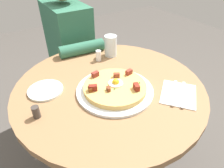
{
  "coord_description": "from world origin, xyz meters",
  "views": [
    {
      "loc": [
        -0.62,
        0.38,
        1.24
      ],
      "look_at": [
        -0.03,
        0.0,
        0.73
      ],
      "focal_mm": 31.63,
      "sensor_mm": 36.0,
      "label": 1
    }
  ],
  "objects_px": {
    "breakfast_pizza": "(115,87)",
    "knife": "(183,94)",
    "water_glass": "(111,46)",
    "pizza_plate": "(115,90)",
    "fork": "(174,92)",
    "dining_table": "(110,111)",
    "bread_plate": "(46,90)",
    "person_seated": "(72,63)",
    "salt_shaker": "(98,56)",
    "pepper_shaker": "(36,112)"
  },
  "relations": [
    {
      "from": "person_seated",
      "to": "pepper_shaker",
      "type": "height_order",
      "value": "person_seated"
    },
    {
      "from": "salt_shaker",
      "to": "knife",
      "type": "bearing_deg",
      "value": -161.36
    },
    {
      "from": "knife",
      "to": "pizza_plate",
      "type": "bearing_deg",
      "value": -76.88
    },
    {
      "from": "water_glass",
      "to": "pizza_plate",
      "type": "bearing_deg",
      "value": 150.95
    },
    {
      "from": "fork",
      "to": "water_glass",
      "type": "height_order",
      "value": "water_glass"
    },
    {
      "from": "fork",
      "to": "breakfast_pizza",
      "type": "bearing_deg",
      "value": -75.18
    },
    {
      "from": "dining_table",
      "to": "breakfast_pizza",
      "type": "bearing_deg",
      "value": 172.53
    },
    {
      "from": "fork",
      "to": "salt_shaker",
      "type": "xyz_separation_m",
      "value": [
        0.43,
        0.13,
        0.02
      ]
    },
    {
      "from": "breakfast_pizza",
      "to": "knife",
      "type": "bearing_deg",
      "value": -127.95
    },
    {
      "from": "pizza_plate",
      "to": "salt_shaker",
      "type": "relative_size",
      "value": 5.66
    },
    {
      "from": "dining_table",
      "to": "bread_plate",
      "type": "distance_m",
      "value": 0.33
    },
    {
      "from": "fork",
      "to": "salt_shaker",
      "type": "distance_m",
      "value": 0.45
    },
    {
      "from": "person_seated",
      "to": "pizza_plate",
      "type": "bearing_deg",
      "value": 174.86
    },
    {
      "from": "breakfast_pizza",
      "to": "fork",
      "type": "bearing_deg",
      "value": -126.12
    },
    {
      "from": "person_seated",
      "to": "pizza_plate",
      "type": "height_order",
      "value": "person_seated"
    },
    {
      "from": "dining_table",
      "to": "pepper_shaker",
      "type": "distance_m",
      "value": 0.39
    },
    {
      "from": "knife",
      "to": "pepper_shaker",
      "type": "xyz_separation_m",
      "value": [
        0.2,
        0.55,
        0.02
      ]
    },
    {
      "from": "dining_table",
      "to": "fork",
      "type": "xyz_separation_m",
      "value": [
        -0.21,
        -0.2,
        0.17
      ]
    },
    {
      "from": "dining_table",
      "to": "breakfast_pizza",
      "type": "xyz_separation_m",
      "value": [
        -0.06,
        0.01,
        0.19
      ]
    },
    {
      "from": "bread_plate",
      "to": "dining_table",
      "type": "bearing_deg",
      "value": -112.01
    },
    {
      "from": "water_glass",
      "to": "pepper_shaker",
      "type": "distance_m",
      "value": 0.56
    },
    {
      "from": "person_seated",
      "to": "salt_shaker",
      "type": "bearing_deg",
      "value": -178.02
    },
    {
      "from": "breakfast_pizza",
      "to": "fork",
      "type": "xyz_separation_m",
      "value": [
        -0.15,
        -0.21,
        -0.02
      ]
    },
    {
      "from": "breakfast_pizza",
      "to": "pepper_shaker",
      "type": "xyz_separation_m",
      "value": [
        0.02,
        0.33,
        -0.0
      ]
    },
    {
      "from": "pizza_plate",
      "to": "water_glass",
      "type": "height_order",
      "value": "water_glass"
    },
    {
      "from": "salt_shaker",
      "to": "fork",
      "type": "bearing_deg",
      "value": -162.97
    },
    {
      "from": "breakfast_pizza",
      "to": "fork",
      "type": "height_order",
      "value": "breakfast_pizza"
    },
    {
      "from": "breakfast_pizza",
      "to": "pepper_shaker",
      "type": "bearing_deg",
      "value": 85.69
    },
    {
      "from": "person_seated",
      "to": "fork",
      "type": "distance_m",
      "value": 0.87
    },
    {
      "from": "person_seated",
      "to": "pizza_plate",
      "type": "relative_size",
      "value": 3.43
    },
    {
      "from": "fork",
      "to": "water_glass",
      "type": "relative_size",
      "value": 1.56
    },
    {
      "from": "bread_plate",
      "to": "fork",
      "type": "distance_m",
      "value": 0.55
    },
    {
      "from": "pizza_plate",
      "to": "pepper_shaker",
      "type": "height_order",
      "value": "pepper_shaker"
    },
    {
      "from": "person_seated",
      "to": "salt_shaker",
      "type": "height_order",
      "value": "person_seated"
    },
    {
      "from": "salt_shaker",
      "to": "pepper_shaker",
      "type": "xyz_separation_m",
      "value": [
        -0.25,
        0.4,
        -0.01
      ]
    },
    {
      "from": "fork",
      "to": "knife",
      "type": "bearing_deg",
      "value": 90.0
    },
    {
      "from": "breakfast_pizza",
      "to": "salt_shaker",
      "type": "height_order",
      "value": "same"
    },
    {
      "from": "dining_table",
      "to": "breakfast_pizza",
      "type": "relative_size",
      "value": 3.16
    },
    {
      "from": "bread_plate",
      "to": "fork",
      "type": "height_order",
      "value": "bread_plate"
    },
    {
      "from": "knife",
      "to": "salt_shaker",
      "type": "distance_m",
      "value": 0.48
    },
    {
      "from": "fork",
      "to": "knife",
      "type": "xyz_separation_m",
      "value": [
        -0.03,
        -0.02,
        0.0
      ]
    },
    {
      "from": "pizza_plate",
      "to": "salt_shaker",
      "type": "height_order",
      "value": "salt_shaker"
    },
    {
      "from": "person_seated",
      "to": "water_glass",
      "type": "xyz_separation_m",
      "value": [
        -0.39,
        -0.1,
        0.27
      ]
    },
    {
      "from": "dining_table",
      "to": "bread_plate",
      "type": "bearing_deg",
      "value": 67.99
    },
    {
      "from": "dining_table",
      "to": "person_seated",
      "type": "distance_m",
      "value": 0.62
    },
    {
      "from": "dining_table",
      "to": "knife",
      "type": "xyz_separation_m",
      "value": [
        -0.23,
        -0.22,
        0.17
      ]
    },
    {
      "from": "water_glass",
      "to": "bread_plate",
      "type": "bearing_deg",
      "value": 107.41
    },
    {
      "from": "breakfast_pizza",
      "to": "water_glass",
      "type": "height_order",
      "value": "water_glass"
    },
    {
      "from": "bread_plate",
      "to": "breakfast_pizza",
      "type": "bearing_deg",
      "value": -122.57
    },
    {
      "from": "pizza_plate",
      "to": "water_glass",
      "type": "xyz_separation_m",
      "value": [
        0.29,
        -0.16,
        0.05
      ]
    }
  ]
}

